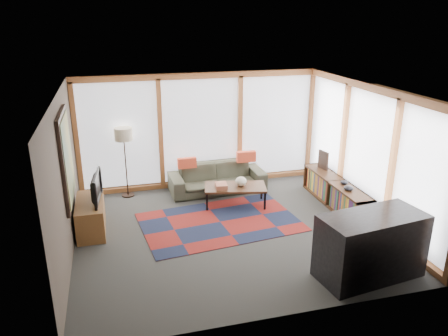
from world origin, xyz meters
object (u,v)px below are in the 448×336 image
object	(u,v)px
tv_console	(91,216)
television	(93,188)
floor_lamp	(126,163)
bookshelf	(335,193)
sofa	(217,178)
bar_counter	(371,246)
coffee_table	(235,195)

from	to	relation	value
tv_console	television	size ratio (longest dim) A/B	1.30
floor_lamp	television	world-z (taller)	floor_lamp
floor_lamp	bookshelf	world-z (taller)	floor_lamp
sofa	tv_console	distance (m)	2.99
bookshelf	floor_lamp	bearing A→B (deg)	158.49
bar_counter	sofa	bearing A→B (deg)	102.05
sofa	floor_lamp	xyz separation A→B (m)	(-1.97, 0.22, 0.46)
floor_lamp	bar_counter	size ratio (longest dim) A/B	0.97
sofa	bookshelf	distance (m)	2.60
television	bar_counter	size ratio (longest dim) A/B	0.56
bar_counter	coffee_table	bearing A→B (deg)	104.28
television	tv_console	bearing A→B (deg)	104.24
coffee_table	bookshelf	size ratio (longest dim) A/B	0.56
bookshelf	bar_counter	size ratio (longest dim) A/B	1.42
floor_lamp	coffee_table	bearing A→B (deg)	-26.38
bookshelf	television	world-z (taller)	television
floor_lamp	tv_console	bearing A→B (deg)	-116.24
floor_lamp	bar_counter	world-z (taller)	floor_lamp
sofa	bookshelf	world-z (taller)	sofa
sofa	floor_lamp	world-z (taller)	floor_lamp
coffee_table	bookshelf	world-z (taller)	bookshelf
sofa	television	xyz separation A→B (m)	(-2.63, -1.26, 0.53)
bookshelf	tv_console	distance (m)	4.89
coffee_table	tv_console	xyz separation A→B (m)	(-2.88, -0.42, 0.08)
bookshelf	coffee_table	bearing A→B (deg)	164.11
sofa	television	size ratio (longest dim) A/B	2.38
sofa	tv_console	size ratio (longest dim) A/B	1.83
floor_lamp	television	distance (m)	1.62
coffee_table	tv_console	distance (m)	2.91
bookshelf	bar_counter	world-z (taller)	bar_counter
sofa	floor_lamp	distance (m)	2.04
bookshelf	tv_console	size ratio (longest dim) A/B	1.94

